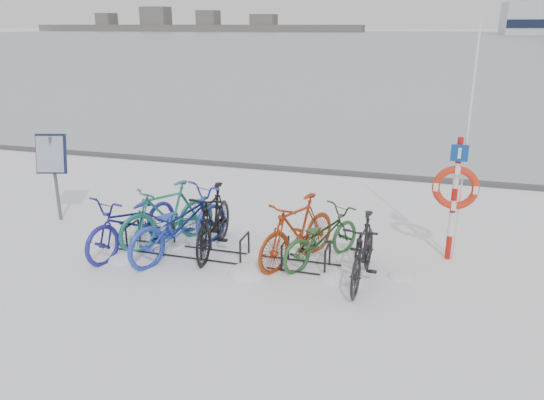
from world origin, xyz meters
name	(u,v)px	position (x,y,z in m)	size (l,w,h in m)	color
ground	(225,258)	(0.00, 0.00, 0.00)	(900.00, 900.00, 0.00)	white
ice_sheet	(423,38)	(0.00, 155.00, 0.01)	(400.00, 298.00, 0.02)	#9BA7AF
quay_edge	(303,170)	(0.00, 5.90, 0.05)	(400.00, 0.25, 0.10)	#3F3F42
bike_rack	(225,248)	(0.00, 0.00, 0.18)	(4.00, 0.48, 0.46)	black
info_board	(52,159)	(-3.99, 0.78, 1.30)	(0.64, 0.38, 1.81)	#595B5E
lifebuoy_station	(456,188)	(3.73, 1.00, 1.31)	(0.75, 0.22, 3.89)	#B6120E
shoreline	(187,26)	(-122.02, 260.00, 2.79)	(180.00, 12.00, 9.50)	#464646
bike_0	(133,220)	(-1.69, -0.11, 0.57)	(0.76, 2.17, 1.14)	navy
bike_1	(168,213)	(-1.23, 0.31, 0.60)	(0.56, 1.98, 1.19)	#206D60
bike_2	(180,222)	(-0.82, -0.05, 0.59)	(0.79, 2.26, 1.19)	#233DB2
bike_3	(213,219)	(-0.31, 0.25, 0.60)	(0.57, 2.00, 1.20)	black
bike_4	(298,229)	(1.23, 0.23, 0.59)	(0.55, 1.96, 1.18)	#932D0D
bike_5	(321,235)	(1.62, 0.34, 0.48)	(0.64, 1.84, 0.96)	#255228
bike_6	(363,249)	(2.39, -0.19, 0.55)	(0.52, 1.83, 1.10)	black
snow_drifts	(233,263)	(0.21, -0.16, 0.00)	(6.06, 1.65, 0.24)	white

